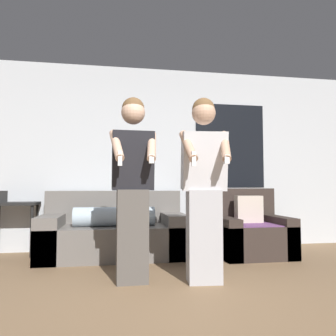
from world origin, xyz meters
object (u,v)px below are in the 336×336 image
Objects in this scene: side_table at (15,211)px; person_right at (204,186)px; couch at (114,233)px; armchair at (249,232)px; person_left at (133,185)px.

person_right is (2.14, -1.60, 0.33)m from side_table.
couch is 1.71m from person_right.
armchair is 0.52× the size of person_left.
couch is 1.05× the size of person_right.
person_left is (-1.62, -1.03, 0.62)m from armchair.
person_left reaches higher than armchair.
person_right reaches higher than couch.
armchair is 2.02m from person_left.
armchair is (1.79, -0.21, -0.00)m from couch.
person_left is 0.68m from person_right.
person_left reaches higher than side_table.
person_left is at bearing -45.25° from side_table.
couch is 1.40m from person_left.
side_table is (-1.30, 0.24, 0.28)m from couch.
person_right is at bearing -58.34° from couch.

